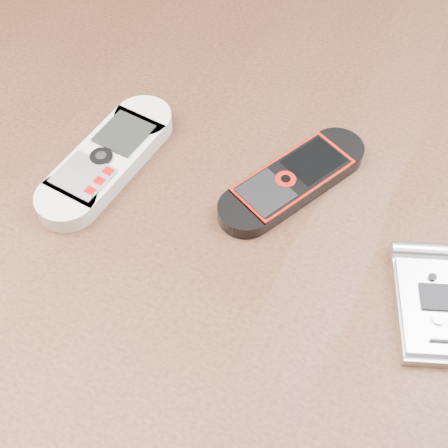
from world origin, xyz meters
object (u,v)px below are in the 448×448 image
at_px(table, 219,298).
at_px(motorola_razr, 433,305).
at_px(nokia_white, 107,159).
at_px(nokia_black_red, 293,180).

bearing_deg(table, motorola_razr, -0.87).
bearing_deg(motorola_razr, nokia_white, 154.64).
bearing_deg(table, nokia_black_red, 60.04).
height_order(nokia_white, motorola_razr, nokia_white).
xyz_separation_m(table, nokia_white, (-0.11, 0.02, 0.11)).
height_order(table, nokia_black_red, nokia_black_red).
relative_size(table, motorola_razr, 12.57).
xyz_separation_m(nokia_white, motorola_razr, (0.27, -0.02, -0.00)).
xyz_separation_m(nokia_white, nokia_black_red, (0.14, 0.04, -0.00)).
xyz_separation_m(table, motorola_razr, (0.16, -0.00, 0.11)).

